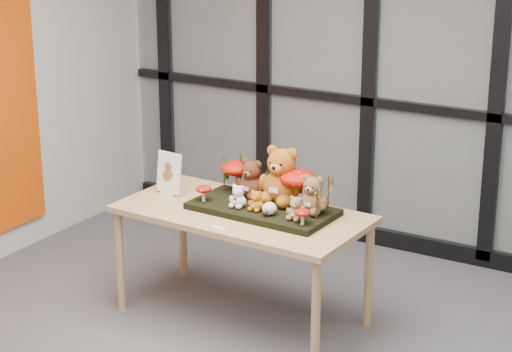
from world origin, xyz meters
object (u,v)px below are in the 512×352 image
Objects in this scene: mushroom_front_right at (302,216)px; mushroom_front_left at (204,192)px; diorama_tray at (263,209)px; mushroom_back_right at (298,186)px; sign_holder at (169,175)px; display_table at (242,222)px; bear_pooh_yellow at (282,172)px; bear_brown_medium at (252,176)px; mushroom_back_left at (236,175)px; bear_beige_small at (296,207)px; plush_cream_hedgehog at (269,208)px; bear_tan_back at (313,192)px; bear_small_yellow at (256,199)px; bear_white_bow at (238,195)px.

mushroom_front_left is at bearing 176.17° from mushroom_front_right.
diorama_tray is 3.49× the size of mushroom_back_right.
mushroom_back_right is 0.92× the size of sign_holder.
bear_pooh_yellow reaches higher than display_table.
mushroom_back_left is (-0.13, 0.04, -0.02)m from bear_brown_medium.
bear_beige_small reaches higher than plush_cream_hedgehog.
bear_pooh_yellow is at bearing 63.73° from diorama_tray.
mushroom_back_right reaches higher than bear_beige_small.
plush_cream_hedgehog is at bearing -138.07° from bear_tan_back.
bear_brown_medium is 2.61× the size of mushroom_front_right.
diorama_tray is 0.33m from bear_tan_back.
bear_small_yellow is 0.36m from mushroom_back_left.
bear_beige_small reaches higher than display_table.
bear_beige_small reaches higher than mushroom_front_left.
mushroom_front_left is (-0.64, -0.15, -0.07)m from bear_tan_back.
bear_beige_small is at bearing -24.21° from bear_brown_medium.
mushroom_back_right is (0.07, 0.21, 0.08)m from plush_cream_hedgehog.
mushroom_back_left is (-0.27, 0.15, 0.12)m from diorama_tray.
bear_small_yellow is 0.89× the size of bear_beige_small.
bear_beige_small is (-0.03, -0.15, -0.05)m from bear_tan_back.
diorama_tray is at bearing 95.53° from bear_small_yellow.
display_table is 9.96× the size of bear_beige_small.
bear_pooh_yellow is 4.57× the size of plush_cream_hedgehog.
mushroom_back_right is at bearing 14.01° from sign_holder.
mushroom_back_right is at bearing -2.62° from bear_pooh_yellow.
bear_beige_small is (0.21, -0.21, -0.11)m from bear_pooh_yellow.
mushroom_back_right reaches higher than mushroom_back_left.
bear_brown_medium reaches higher than plush_cream_hedgehog.
bear_white_bow reaches higher than diorama_tray.
plush_cream_hedgehog is at bearing -33.81° from mushroom_back_left.
mushroom_front_right is at bearing -5.49° from bear_white_bow.
bear_pooh_yellow is 0.21m from bear_brown_medium.
bear_brown_medium is 0.97× the size of sign_holder.
bear_tan_back reaches higher than mushroom_back_left.
bear_pooh_yellow is 0.27m from plush_cream_hedgehog.
bear_brown_medium is at bearing 155.79° from bear_beige_small.
bear_pooh_yellow is 0.13m from mushroom_back_right.
mushroom_back_right is at bearing 50.23° from bear_small_yellow.
mushroom_back_right reaches higher than diorama_tray.
bear_small_yellow is at bearing -0.04° from sign_holder.
bear_beige_small is at bearing -4.60° from display_table.
mushroom_back_left is 0.26m from mushroom_front_left.
mushroom_front_right is (0.45, -0.06, -0.02)m from bear_white_bow.
mushroom_front_left is (-0.52, -0.21, -0.07)m from mushroom_back_right.
mushroom_back_right is 0.31m from mushroom_front_right.
mushroom_back_left is at bearing 153.86° from diorama_tray.
mushroom_back_right is at bearing 123.20° from mushroom_front_right.
mushroom_back_right is at bearing 159.56° from bear_tan_back.
bear_beige_small is (0.41, -0.20, -0.05)m from bear_brown_medium.
sign_holder is at bearing -173.86° from bear_tan_back.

